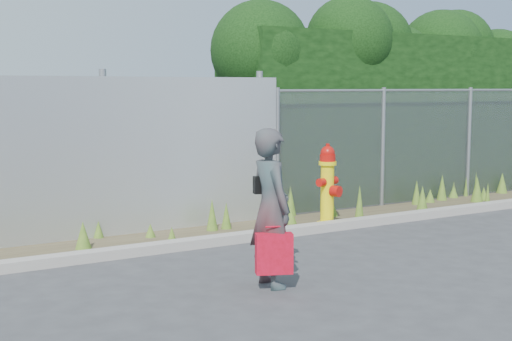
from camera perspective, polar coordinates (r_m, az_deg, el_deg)
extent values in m
plane|color=#37373A|center=(8.27, 6.86, -7.75)|extent=(80.00, 80.00, 0.00)
cube|color=gray|center=(9.70, 0.30, -5.18)|extent=(16.00, 0.22, 0.12)
cube|color=#493E2A|center=(10.22, -1.45, -4.88)|extent=(16.00, 1.20, 0.01)
cone|color=#466D20|center=(9.30, -13.66, -5.13)|extent=(0.21, 0.21, 0.36)
cone|color=#466D20|center=(14.55, 19.09, -0.99)|extent=(0.21, 0.21, 0.40)
cone|color=#466D20|center=(11.25, 8.28, -2.55)|extent=(0.14, 0.14, 0.52)
cone|color=#466D20|center=(13.31, 14.66, -1.38)|extent=(0.19, 0.19, 0.47)
cone|color=#466D20|center=(13.03, 13.75, -2.03)|extent=(0.18, 0.18, 0.24)
cone|color=#466D20|center=(13.92, 16.45, -1.29)|extent=(0.08, 0.08, 0.38)
cone|color=#466D20|center=(13.93, 17.18, -1.11)|extent=(0.08, 0.08, 0.47)
cone|color=#466D20|center=(9.85, -8.45, -4.84)|extent=(0.15, 0.15, 0.20)
cone|color=#466D20|center=(13.07, 18.04, -1.83)|extent=(0.10, 0.10, 0.39)
cone|color=#466D20|center=(10.71, 2.81, -3.70)|extent=(0.19, 0.19, 0.25)
cone|color=#466D20|center=(13.69, 15.51, -1.71)|extent=(0.19, 0.19, 0.22)
cone|color=#466D20|center=(10.10, 0.31, -4.07)|extent=(0.19, 0.19, 0.34)
cone|color=#466D20|center=(10.20, -3.53, -3.63)|extent=(0.17, 0.17, 0.46)
cone|color=#466D20|center=(10.31, -2.39, -3.70)|extent=(0.15, 0.15, 0.40)
cone|color=#466D20|center=(9.53, -6.75, -5.17)|extent=(0.13, 0.13, 0.21)
cone|color=#466D20|center=(13.73, 15.53, -1.51)|extent=(0.13, 0.13, 0.31)
cone|color=#466D20|center=(11.36, 6.13, -3.10)|extent=(0.19, 0.19, 0.26)
cone|color=#466D20|center=(13.30, 17.26, -1.51)|extent=(0.22, 0.22, 0.46)
cone|color=#466D20|center=(13.52, 17.75, -1.84)|extent=(0.17, 0.17, 0.25)
cone|color=#466D20|center=(11.36, 2.76, -2.48)|extent=(0.19, 0.19, 0.49)
cone|color=#466D20|center=(12.72, 12.72, -1.78)|extent=(0.16, 0.16, 0.44)
cone|color=#466D20|center=(12.03, 13.16, -2.27)|extent=(0.20, 0.20, 0.43)
cone|color=#466D20|center=(9.94, -12.49, -4.69)|extent=(0.14, 0.14, 0.24)
cylinder|color=gray|center=(10.01, -12.03, 1.36)|extent=(0.10, 0.10, 2.30)
cylinder|color=gray|center=(11.08, 0.29, 2.00)|extent=(0.10, 0.10, 2.30)
cube|color=gray|center=(13.12, 13.55, 1.90)|extent=(6.50, 0.03, 2.00)
cylinder|color=gray|center=(13.08, 13.67, 6.26)|extent=(6.50, 0.04, 0.04)
cylinder|color=gray|center=(11.12, 1.71, 1.37)|extent=(0.07, 0.07, 2.05)
cylinder|color=gray|center=(12.41, 10.10, 1.83)|extent=(0.07, 0.07, 2.05)
cylinder|color=gray|center=(13.88, 16.65, 2.16)|extent=(0.07, 0.07, 2.05)
cube|color=black|center=(14.02, 11.62, 4.29)|extent=(7.30, 1.60, 3.00)
sphere|color=black|center=(12.08, 0.36, 9.59)|extent=(1.68, 1.68, 1.68)
sphere|color=black|center=(12.61, 1.93, 8.08)|extent=(1.11, 1.11, 1.11)
sphere|color=black|center=(12.97, 7.48, 10.29)|extent=(1.56, 1.56, 1.56)
sphere|color=black|center=(13.58, 9.02, 9.82)|extent=(1.62, 1.62, 1.62)
sphere|color=black|center=(13.97, 11.46, 8.84)|extent=(1.20, 1.20, 1.20)
sphere|color=black|center=(14.75, 14.57, 9.10)|extent=(1.68, 1.68, 1.68)
sphere|color=black|center=(15.10, 15.69, 9.44)|extent=(1.51, 1.51, 1.51)
sphere|color=black|center=(15.88, 18.68, 7.96)|extent=(1.52, 1.52, 1.52)
cylinder|color=yellow|center=(10.64, 5.69, -4.30)|extent=(0.30, 0.30, 0.07)
cylinder|color=yellow|center=(10.57, 5.72, -2.02)|extent=(0.20, 0.20, 0.92)
cylinder|color=yellow|center=(10.50, 5.75, 0.59)|extent=(0.26, 0.26, 0.05)
cylinder|color=#B20F0A|center=(10.50, 5.75, 1.01)|extent=(0.23, 0.23, 0.11)
sphere|color=#B20F0A|center=(10.49, 5.76, 1.42)|extent=(0.21, 0.21, 0.21)
cylinder|color=#B20F0A|center=(10.48, 5.76, 2.01)|extent=(0.05, 0.05, 0.05)
cylinder|color=#B20F0A|center=(10.45, 5.06, -0.93)|extent=(0.11, 0.12, 0.12)
cylinder|color=#B20F0A|center=(10.63, 6.39, -0.82)|extent=(0.11, 0.12, 0.12)
cylinder|color=#B20F0A|center=(10.43, 6.22, -1.68)|extent=(0.16, 0.13, 0.16)
imported|color=#0F5E60|center=(7.33, 1.20, -3.00)|extent=(0.44, 0.63, 1.64)
cube|color=#A90916|center=(7.21, 1.46, -6.66)|extent=(0.37, 0.14, 0.41)
cylinder|color=#A90916|center=(7.15, 1.46, -4.52)|extent=(0.18, 0.02, 0.02)
cube|color=black|center=(7.41, 0.72, -1.15)|extent=(0.24, 0.10, 0.18)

